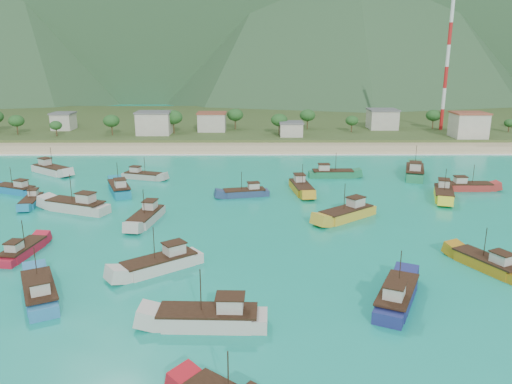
{
  "coord_description": "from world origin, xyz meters",
  "views": [
    {
      "loc": [
        4.18,
        -71.24,
        27.54
      ],
      "look_at": [
        4.47,
        18.0,
        3.0
      ],
      "focal_mm": 35.0,
      "sensor_mm": 36.0,
      "label": 1
    }
  ],
  "objects_px": {
    "boat_20": "(397,297)",
    "boat_24": "(347,214)",
    "boat_25": "(488,264)",
    "boat_30": "(77,206)",
    "boat_11": "(210,319)",
    "boat_26": "(415,173)",
    "boat_31": "(51,170)",
    "boat_12": "(40,293)",
    "boat_5": "(245,193)",
    "boat_2": "(444,194)",
    "boat_19": "(468,187)",
    "radio_tower": "(447,67)",
    "boat_23": "(161,264)",
    "boat_3": "(32,202)",
    "boat_10": "(301,188)",
    "boat_29": "(22,251)",
    "boat_18": "(16,190)",
    "boat_27": "(332,174)",
    "boat_1": "(119,189)",
    "boat_15": "(147,217)",
    "boat_14": "(142,176)"
  },
  "relations": [
    {
      "from": "boat_2",
      "to": "boat_20",
      "type": "relative_size",
      "value": 1.01
    },
    {
      "from": "boat_20",
      "to": "boat_24",
      "type": "xyz_separation_m",
      "value": [
        -0.11,
        30.9,
        0.04
      ]
    },
    {
      "from": "boat_26",
      "to": "boat_31",
      "type": "relative_size",
      "value": 1.2
    },
    {
      "from": "boat_11",
      "to": "boat_31",
      "type": "relative_size",
      "value": 1.05
    },
    {
      "from": "boat_20",
      "to": "boat_24",
      "type": "bearing_deg",
      "value": 115.82
    },
    {
      "from": "boat_11",
      "to": "boat_20",
      "type": "height_order",
      "value": "boat_11"
    },
    {
      "from": "boat_5",
      "to": "boat_29",
      "type": "height_order",
      "value": "boat_5"
    },
    {
      "from": "boat_25",
      "to": "boat_30",
      "type": "xyz_separation_m",
      "value": [
        -63.4,
        25.8,
        0.22
      ]
    },
    {
      "from": "radio_tower",
      "to": "boat_23",
      "type": "relative_size",
      "value": 4.09
    },
    {
      "from": "boat_12",
      "to": "boat_26",
      "type": "bearing_deg",
      "value": 16.66
    },
    {
      "from": "boat_11",
      "to": "boat_27",
      "type": "height_order",
      "value": "boat_11"
    },
    {
      "from": "boat_12",
      "to": "boat_29",
      "type": "height_order",
      "value": "boat_12"
    },
    {
      "from": "boat_2",
      "to": "boat_26",
      "type": "xyz_separation_m",
      "value": [
        -0.18,
        18.06,
        0.2
      ]
    },
    {
      "from": "radio_tower",
      "to": "boat_26",
      "type": "xyz_separation_m",
      "value": [
        -29.77,
        -65.68,
        -22.65
      ]
    },
    {
      "from": "boat_18",
      "to": "boat_1",
      "type": "bearing_deg",
      "value": -66.06
    },
    {
      "from": "boat_20",
      "to": "boat_30",
      "type": "distance_m",
      "value": 60.12
    },
    {
      "from": "boat_20",
      "to": "boat_31",
      "type": "xyz_separation_m",
      "value": [
        -65.38,
        65.65,
        0.03
      ]
    },
    {
      "from": "boat_27",
      "to": "boat_31",
      "type": "distance_m",
      "value": 67.35
    },
    {
      "from": "boat_15",
      "to": "boat_18",
      "type": "xyz_separation_m",
      "value": [
        -30.94,
        18.53,
        -0.09
      ]
    },
    {
      "from": "boat_30",
      "to": "boat_12",
      "type": "bearing_deg",
      "value": -145.85
    },
    {
      "from": "boat_27",
      "to": "boat_3",
      "type": "bearing_deg",
      "value": -71.01
    },
    {
      "from": "boat_1",
      "to": "boat_14",
      "type": "xyz_separation_m",
      "value": [
        2.14,
        12.19,
        -0.19
      ]
    },
    {
      "from": "radio_tower",
      "to": "boat_15",
      "type": "distance_m",
      "value": 132.39
    },
    {
      "from": "boat_2",
      "to": "boat_18",
      "type": "distance_m",
      "value": 87.21
    },
    {
      "from": "boat_1",
      "to": "boat_15",
      "type": "distance_m",
      "value": 20.95
    },
    {
      "from": "boat_10",
      "to": "boat_20",
      "type": "relative_size",
      "value": 0.98
    },
    {
      "from": "boat_30",
      "to": "boat_14",
      "type": "bearing_deg",
      "value": 7.29
    },
    {
      "from": "boat_19",
      "to": "boat_25",
      "type": "height_order",
      "value": "boat_25"
    },
    {
      "from": "boat_11",
      "to": "boat_18",
      "type": "relative_size",
      "value": 1.15
    },
    {
      "from": "boat_3",
      "to": "boat_19",
      "type": "height_order",
      "value": "boat_19"
    },
    {
      "from": "boat_5",
      "to": "boat_10",
      "type": "relative_size",
      "value": 0.86
    },
    {
      "from": "boat_25",
      "to": "boat_10",
      "type": "bearing_deg",
      "value": 91.63
    },
    {
      "from": "boat_30",
      "to": "boat_10",
      "type": "bearing_deg",
      "value": -50.5
    },
    {
      "from": "boat_25",
      "to": "boat_31",
      "type": "xyz_separation_m",
      "value": [
        -80.13,
        56.13,
        0.15
      ]
    },
    {
      "from": "boat_23",
      "to": "boat_24",
      "type": "bearing_deg",
      "value": -90.51
    },
    {
      "from": "boat_30",
      "to": "boat_1",
      "type": "bearing_deg",
      "value": 2.88
    },
    {
      "from": "radio_tower",
      "to": "boat_31",
      "type": "bearing_deg",
      "value": -151.99
    },
    {
      "from": "boat_2",
      "to": "boat_19",
      "type": "xyz_separation_m",
      "value": [
        7.44,
        5.98,
        -0.12
      ]
    },
    {
      "from": "boat_29",
      "to": "boat_3",
      "type": "bearing_deg",
      "value": 118.08
    },
    {
      "from": "boat_23",
      "to": "boat_15",
      "type": "bearing_deg",
      "value": -20.27
    },
    {
      "from": "boat_2",
      "to": "boat_30",
      "type": "distance_m",
      "value": 70.62
    },
    {
      "from": "boat_11",
      "to": "boat_25",
      "type": "height_order",
      "value": "boat_11"
    },
    {
      "from": "boat_5",
      "to": "boat_24",
      "type": "relative_size",
      "value": 0.87
    },
    {
      "from": "boat_12",
      "to": "boat_2",
      "type": "bearing_deg",
      "value": 6.7
    },
    {
      "from": "boat_3",
      "to": "boat_26",
      "type": "height_order",
      "value": "boat_26"
    },
    {
      "from": "boat_25",
      "to": "boat_29",
      "type": "relative_size",
      "value": 1.11
    },
    {
      "from": "boat_1",
      "to": "boat_23",
      "type": "height_order",
      "value": "boat_1"
    },
    {
      "from": "boat_20",
      "to": "boat_24",
      "type": "relative_size",
      "value": 1.03
    },
    {
      "from": "boat_20",
      "to": "boat_19",
      "type": "bearing_deg",
      "value": 85.49
    },
    {
      "from": "boat_2",
      "to": "boat_20",
      "type": "bearing_deg",
      "value": 81.41
    }
  ]
}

